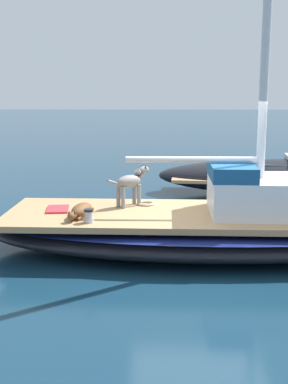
% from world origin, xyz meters
% --- Properties ---
extents(ground_plane, '(120.00, 120.00, 0.00)m').
position_xyz_m(ground_plane, '(0.00, 0.00, 0.00)').
color(ground_plane, '#143347').
extents(sailboat_main, '(2.71, 7.30, 0.66)m').
position_xyz_m(sailboat_main, '(0.00, 0.00, 0.34)').
color(sailboat_main, black).
rests_on(sailboat_main, ground).
extents(mast_main, '(0.14, 2.27, 6.41)m').
position_xyz_m(mast_main, '(0.03, 0.74, 3.52)').
color(mast_main, silver).
rests_on(mast_main, sailboat_main).
extents(cabin_house, '(1.46, 2.26, 0.84)m').
position_xyz_m(cabin_house, '(0.03, 1.12, 1.01)').
color(cabin_house, silver).
rests_on(cabin_house, sailboat_main).
extents(dog_brown, '(0.94, 0.41, 0.22)m').
position_xyz_m(dog_brown, '(0.33, -2.02, 0.77)').
color(dog_brown, brown).
rests_on(dog_brown, sailboat_main).
extents(dog_grey, '(0.69, 0.75, 0.70)m').
position_xyz_m(dog_grey, '(-0.49, -1.24, 1.08)').
color(dog_grey, gray).
rests_on(dog_grey, sailboat_main).
extents(deck_winch, '(0.16, 0.16, 0.21)m').
position_xyz_m(deck_winch, '(0.67, -1.84, 0.76)').
color(deck_winch, '#B7B7BC').
rests_on(deck_winch, sailboat_main).
extents(coiled_rope, '(0.32, 0.32, 0.04)m').
position_xyz_m(coiled_rope, '(-0.59, -0.98, 0.68)').
color(coiled_rope, beige).
rests_on(coiled_rope, sailboat_main).
extents(deck_towel, '(0.60, 0.42, 0.03)m').
position_xyz_m(deck_towel, '(-0.15, -2.48, 0.68)').
color(deck_towel, '#C6333D').
rests_on(deck_towel, sailboat_main).
extents(mooring_buoy, '(0.44, 0.44, 0.44)m').
position_xyz_m(mooring_buoy, '(-3.85, 2.06, 0.22)').
color(mooring_buoy, '#E55119').
rests_on(mooring_buoy, ground).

